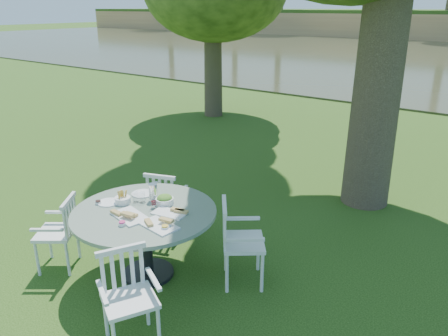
{
  "coord_description": "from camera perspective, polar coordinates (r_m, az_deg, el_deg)",
  "views": [
    {
      "loc": [
        3.19,
        -4.07,
        2.83
      ],
      "look_at": [
        0.0,
        0.2,
        0.85
      ],
      "focal_mm": 35.0,
      "sensor_mm": 36.0,
      "label": 1
    }
  ],
  "objects": [
    {
      "name": "chair_ne",
      "position": [
        4.67,
        1.43,
        -8.96
      ],
      "size": [
        0.63,
        0.64,
        0.93
      ],
      "rotation": [
        0.0,
        0.0,
        -4.05
      ],
      "color": "white",
      "rests_on": "ground"
    },
    {
      "name": "chair_sw",
      "position": [
        5.26,
        -20.33,
        -7.33
      ],
      "size": [
        0.58,
        0.58,
        0.85
      ],
      "rotation": [
        0.0,
        0.0,
        -0.93
      ],
      "color": "white",
      "rests_on": "ground"
    },
    {
      "name": "table",
      "position": [
        4.79,
        -10.27,
        -6.94
      ],
      "size": [
        1.54,
        1.54,
        0.79
      ],
      "color": "black",
      "rests_on": "ground"
    },
    {
      "name": "ground",
      "position": [
        5.9,
        -1.18,
        -8.31
      ],
      "size": [
        140.0,
        140.0,
        0.0
      ],
      "primitive_type": "plane",
      "color": "#17350B",
      "rests_on": "ground"
    },
    {
      "name": "chair_se",
      "position": [
        4.04,
        -12.59,
        -15.18
      ],
      "size": [
        0.57,
        0.58,
        0.87
      ],
      "rotation": [
        0.0,
        0.0,
        1.1
      ],
      "color": "white",
      "rests_on": "ground"
    },
    {
      "name": "chair_nw",
      "position": [
        5.71,
        -7.85,
        -3.89
      ],
      "size": [
        0.54,
        0.52,
        0.85
      ],
      "rotation": [
        0.0,
        0.0,
        -2.8
      ],
      "color": "white",
      "rests_on": "ground"
    },
    {
      "name": "tableware",
      "position": [
        4.78,
        -10.19,
        -4.69
      ],
      "size": [
        1.17,
        0.82,
        0.2
      ],
      "color": "white",
      "rests_on": "table"
    }
  ]
}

